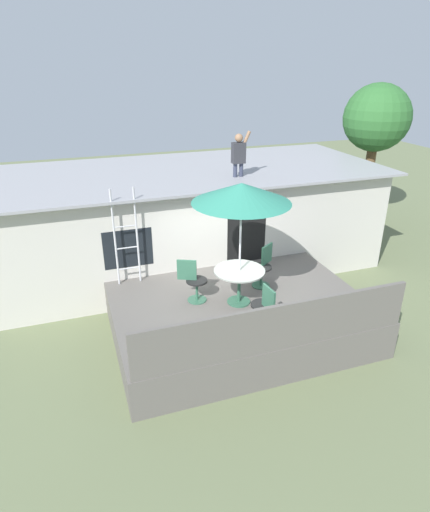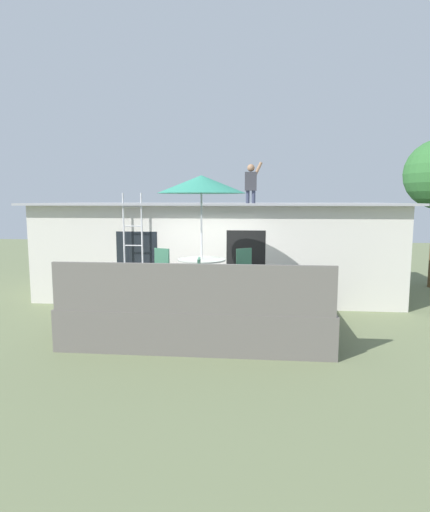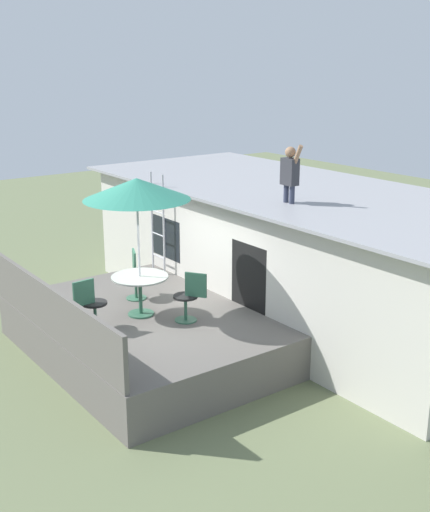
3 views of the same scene
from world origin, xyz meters
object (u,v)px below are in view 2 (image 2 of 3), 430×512
Objects in this scene: patio_umbrella at (201,184)px; patio_chair_right at (239,269)px; patio_chair_left at (167,269)px; patio_table at (202,266)px; person_figure at (251,181)px; step_ladder at (133,236)px; patio_chair_near at (199,281)px.

patio_chair_right is (0.79, 0.54, -1.89)m from patio_umbrella.
patio_umbrella reaches higher than patio_chair_left.
patio_table is 3.47m from person_figure.
step_ladder is 2.39× the size of patio_chair_near.
patio_chair_near is at bearing -104.12° from person_figure.
patio_umbrella reaches higher than patio_chair_right.
patio_chair_right is 1.00× the size of patio_chair_near.
patio_chair_left is (-1.88, -2.28, -2.09)m from person_figure.
patio_chair_left is at bearing -47.39° from step_ladder.
patio_chair_left reaches higher than patio_table.
patio_table is 0.47× the size of step_ladder.
patio_chair_near is (-0.93, -3.71, -2.09)m from person_figure.
patio_umbrella is at bearing 0.00° from patio_chair_left.
step_ladder reaches higher than patio_chair_left.
patio_chair_right is (1.66, 0.15, 0.00)m from patio_chair_left.
person_figure is at bearing -130.43° from patio_chair_right.
step_ladder is 2.39× the size of patio_chair_right.
person_figure is 2.99m from patio_chair_right.
patio_umbrella is 2.11m from patio_chair_left.
patio_umbrella reaches higher than patio_chair_near.
patio_chair_left is 1.00× the size of patio_chair_right.
patio_chair_right is at bearing -29.00° from patio_chair_near.
person_figure is at bearing 19.07° from step_ladder.
patio_chair_left is (1.14, -1.24, -0.64)m from step_ladder.
patio_chair_near is (0.09, -1.03, -0.13)m from patio_table.
step_ladder is at bearing 156.93° from patio_chair_left.
patio_chair_right is (-0.23, -2.13, -2.09)m from person_figure.
patio_chair_right is 1.73m from patio_chair_near.
patio_chair_left is at bearing -29.10° from patio_chair_right.
patio_table is 1.13× the size of patio_chair_right.
patio_umbrella is at bearing 135.00° from patio_table.
step_ladder is 3.44m from patio_chair_near.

